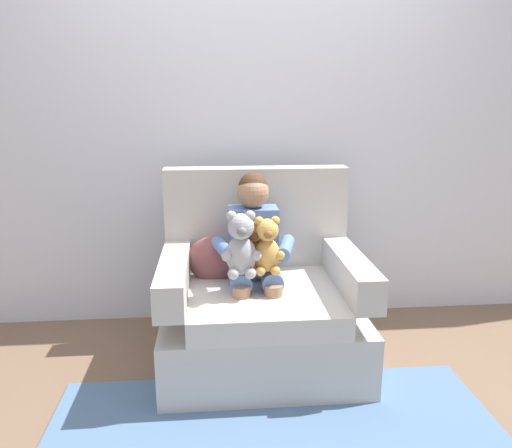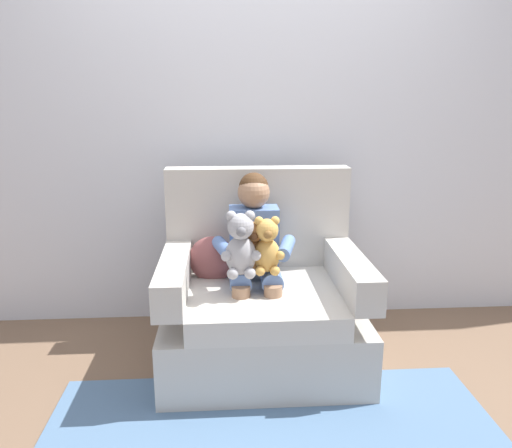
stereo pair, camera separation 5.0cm
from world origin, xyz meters
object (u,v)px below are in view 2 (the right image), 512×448
(armchair, at_px, (262,304))
(throw_pillow, at_px, (213,259))
(plush_grey, at_px, (241,246))
(seated_child, at_px, (255,244))
(plush_honey, at_px, (267,247))
(plush_brown, at_px, (253,247))

(armchair, distance_m, throw_pillow, 0.36)
(armchair, bearing_deg, plush_grey, -123.98)
(seated_child, relative_size, plush_grey, 2.51)
(seated_child, bearing_deg, plush_grey, -110.71)
(throw_pillow, bearing_deg, armchair, -22.53)
(plush_honey, bearing_deg, plush_brown, 171.26)
(plush_honey, distance_m, throw_pillow, 0.40)
(seated_child, height_order, plush_brown, seated_child)
(plush_brown, bearing_deg, seated_child, 83.22)
(throw_pillow, bearing_deg, seated_child, -22.85)
(armchair, xyz_separation_m, plush_grey, (-0.12, -0.17, 0.39))
(armchair, relative_size, plush_grey, 3.18)
(armchair, xyz_separation_m, plush_honey, (0.01, -0.14, 0.37))
(seated_child, distance_m, throw_pillow, 0.27)
(armchair, height_order, seated_child, seated_child)
(plush_honey, bearing_deg, throw_pillow, 156.02)
(plush_brown, xyz_separation_m, plush_honey, (0.06, -0.03, 0.01))
(seated_child, height_order, plush_honey, seated_child)
(plush_brown, xyz_separation_m, plush_grey, (-0.07, -0.06, 0.03))
(plush_brown, bearing_deg, plush_grey, -136.56)
(seated_child, bearing_deg, armchair, -18.27)
(plush_honey, bearing_deg, armchair, 113.99)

